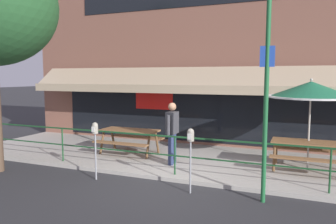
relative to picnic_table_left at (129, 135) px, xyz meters
The scene contains 11 objects.
ground_plane 2.86m from the picnic_table_left, 40.57° to the right, with size 120.00×120.00×0.00m, color #2D2D30.
patio_deck 2.21m from the picnic_table_left, ahead, with size 15.00×4.00×0.10m, color #ADA89E.
restaurant_building 4.58m from the picnic_table_left, 49.04° to the left, with size 15.00×1.60×8.01m.
patio_railing 2.59m from the picnic_table_left, 35.52° to the right, with size 13.84×0.04×0.97m.
picnic_table_left is the anchor object (origin of this frame).
picnic_table_centre 5.15m from the picnic_table_left, ahead, with size 1.80×1.42×0.76m.
patio_umbrella_centre 5.36m from the picnic_table_left, ahead, with size 2.14×2.14×2.38m.
pedestrian_walking 1.83m from the picnic_table_left, 20.10° to the right, with size 0.25×0.62×1.71m.
parking_meter_near 2.39m from the picnic_table_left, 81.47° to the right, with size 0.15×0.16×1.42m.
parking_meter_far 3.66m from the picnic_table_left, 39.98° to the right, with size 0.15×0.16×1.42m.
street_sign_pole 5.04m from the picnic_table_left, 27.65° to the right, with size 0.28×0.09×4.04m.
Camera 1 is at (2.84, -7.07, 2.53)m, focal length 35.00 mm.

